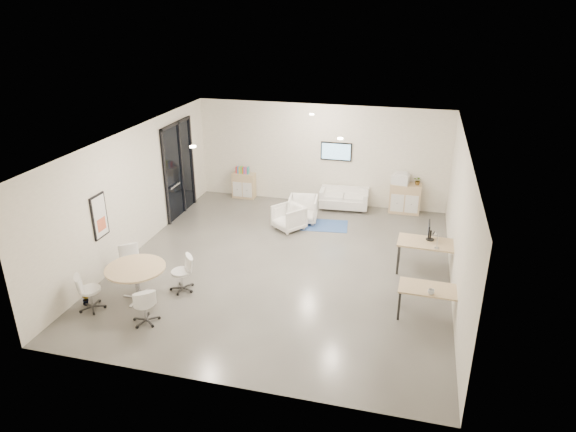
{
  "coord_description": "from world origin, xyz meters",
  "views": [
    {
      "loc": [
        2.91,
        -11.01,
        6.11
      ],
      "look_at": [
        -0.02,
        0.4,
        1.15
      ],
      "focal_mm": 32.0,
      "sensor_mm": 36.0,
      "label": 1
    }
  ],
  "objects_px": {
    "armchair_right": "(303,208)",
    "loveseat": "(344,199)",
    "sideboard_right": "(405,198)",
    "round_table": "(136,271)",
    "desk_front": "(431,291)",
    "sideboard_left": "(244,186)",
    "armchair_left": "(289,216)",
    "desk_rear": "(430,245)"
  },
  "relations": [
    {
      "from": "sideboard_left",
      "to": "round_table",
      "type": "xyz_separation_m",
      "value": [
        -0.19,
        -6.64,
        0.29
      ]
    },
    {
      "from": "sideboard_left",
      "to": "sideboard_right",
      "type": "height_order",
      "value": "sideboard_right"
    },
    {
      "from": "sideboard_left",
      "to": "armchair_left",
      "type": "distance_m",
      "value": 3.0
    },
    {
      "from": "desk_rear",
      "to": "desk_front",
      "type": "bearing_deg",
      "value": -86.45
    },
    {
      "from": "sideboard_left",
      "to": "desk_front",
      "type": "height_order",
      "value": "sideboard_left"
    },
    {
      "from": "armchair_right",
      "to": "desk_rear",
      "type": "xyz_separation_m",
      "value": [
        3.63,
        -2.26,
        0.28
      ]
    },
    {
      "from": "sideboard_right",
      "to": "round_table",
      "type": "height_order",
      "value": "sideboard_right"
    },
    {
      "from": "sideboard_right",
      "to": "armchair_left",
      "type": "bearing_deg",
      "value": -146.22
    },
    {
      "from": "sideboard_right",
      "to": "round_table",
      "type": "bearing_deg",
      "value": -129.55
    },
    {
      "from": "sideboard_left",
      "to": "desk_front",
      "type": "distance_m",
      "value": 8.33
    },
    {
      "from": "sideboard_left",
      "to": "desk_front",
      "type": "relative_size",
      "value": 0.63
    },
    {
      "from": "sideboard_right",
      "to": "sideboard_left",
      "type": "bearing_deg",
      "value": 179.64
    },
    {
      "from": "desk_front",
      "to": "desk_rear",
      "type": "bearing_deg",
      "value": 92.86
    },
    {
      "from": "armchair_left",
      "to": "desk_front",
      "type": "bearing_deg",
      "value": -4.66
    },
    {
      "from": "armchair_right",
      "to": "round_table",
      "type": "relative_size",
      "value": 0.65
    },
    {
      "from": "loveseat",
      "to": "round_table",
      "type": "bearing_deg",
      "value": -122.79
    },
    {
      "from": "armchair_right",
      "to": "desk_rear",
      "type": "relative_size",
      "value": 0.55
    },
    {
      "from": "sideboard_right",
      "to": "armchair_right",
      "type": "relative_size",
      "value": 1.1
    },
    {
      "from": "sideboard_right",
      "to": "armchair_left",
      "type": "relative_size",
      "value": 1.19
    },
    {
      "from": "armchair_right",
      "to": "desk_front",
      "type": "relative_size",
      "value": 0.64
    },
    {
      "from": "armchair_left",
      "to": "desk_rear",
      "type": "xyz_separation_m",
      "value": [
        3.89,
        -1.6,
        0.31
      ]
    },
    {
      "from": "armchair_right",
      "to": "round_table",
      "type": "bearing_deg",
      "value": -123.74
    },
    {
      "from": "armchair_left",
      "to": "desk_front",
      "type": "height_order",
      "value": "armchair_left"
    },
    {
      "from": "sideboard_right",
      "to": "desk_front",
      "type": "height_order",
      "value": "sideboard_right"
    },
    {
      "from": "loveseat",
      "to": "desk_front",
      "type": "xyz_separation_m",
      "value": [
        2.64,
        -5.59,
        0.3
      ]
    },
    {
      "from": "desk_front",
      "to": "round_table",
      "type": "bearing_deg",
      "value": -170.09
    },
    {
      "from": "round_table",
      "to": "desk_front",
      "type": "bearing_deg",
      "value": 8.15
    },
    {
      "from": "loveseat",
      "to": "sideboard_left",
      "type": "bearing_deg",
      "value": 173.43
    },
    {
      "from": "sideboard_left",
      "to": "armchair_left",
      "type": "height_order",
      "value": "sideboard_left"
    },
    {
      "from": "armchair_right",
      "to": "loveseat",
      "type": "bearing_deg",
      "value": 45.05
    },
    {
      "from": "round_table",
      "to": "sideboard_right",
      "type": "bearing_deg",
      "value": 50.45
    },
    {
      "from": "sideboard_right",
      "to": "armchair_right",
      "type": "xyz_separation_m",
      "value": [
        -2.9,
        -1.46,
        -0.04
      ]
    },
    {
      "from": "armchair_left",
      "to": "armchair_right",
      "type": "relative_size",
      "value": 0.92
    },
    {
      "from": "sideboard_right",
      "to": "armchair_right",
      "type": "distance_m",
      "value": 3.25
    },
    {
      "from": "sideboard_right",
      "to": "armchair_left",
      "type": "distance_m",
      "value": 3.81
    },
    {
      "from": "sideboard_left",
      "to": "armchair_right",
      "type": "relative_size",
      "value": 0.98
    },
    {
      "from": "armchair_left",
      "to": "loveseat",
      "type": "bearing_deg",
      "value": 94.77
    },
    {
      "from": "loveseat",
      "to": "desk_front",
      "type": "height_order",
      "value": "desk_front"
    },
    {
      "from": "sideboard_right",
      "to": "round_table",
      "type": "relative_size",
      "value": 0.72
    },
    {
      "from": "desk_rear",
      "to": "round_table",
      "type": "relative_size",
      "value": 1.18
    },
    {
      "from": "armchair_left",
      "to": "armchair_right",
      "type": "distance_m",
      "value": 0.71
    },
    {
      "from": "round_table",
      "to": "armchair_left",
      "type": "bearing_deg",
      "value": 62.99
    }
  ]
}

